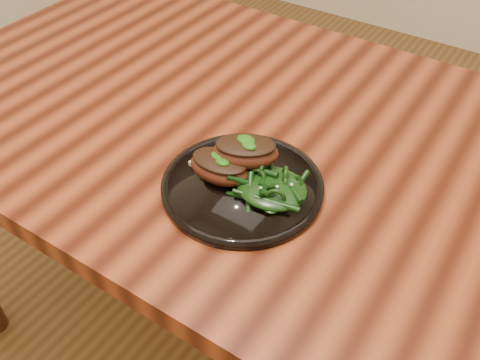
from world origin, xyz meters
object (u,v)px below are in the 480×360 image
at_px(lamb_chop_front, 219,166).
at_px(greens_heap, 272,184).
at_px(desk, 306,179).
at_px(plate, 242,186).

xyz_separation_m(lamb_chop_front, greens_heap, (0.09, 0.01, -0.00)).
xyz_separation_m(desk, lamb_chop_front, (-0.07, -0.17, 0.12)).
relative_size(plate, lamb_chop_front, 2.34).
height_order(desk, greens_heap, greens_heap).
relative_size(desk, lamb_chop_front, 14.99).
bearing_deg(plate, desk, 78.46).
height_order(plate, greens_heap, greens_heap).
bearing_deg(plate, lamb_chop_front, -166.48).
height_order(plate, lamb_chop_front, lamb_chop_front).
distance_m(desk, lamb_chop_front, 0.22).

